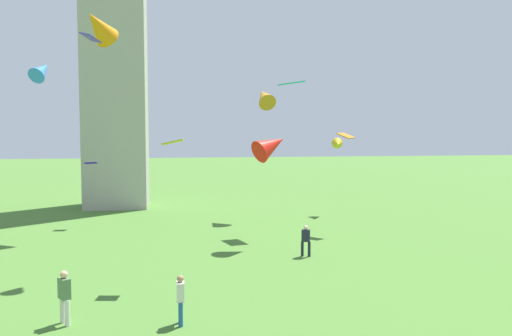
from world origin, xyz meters
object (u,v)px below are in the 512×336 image
(kite_flying_2, at_px, (264,97))
(kite_flying_11, at_px, (291,83))
(kite_flying_3, at_px, (271,145))
(kite_flying_10, at_px, (90,38))
(kite_flying_0, at_px, (346,136))
(person_1, at_px, (64,294))
(person_2, at_px, (306,239))
(person_0, at_px, (180,297))
(kite_flying_4, at_px, (338,144))
(kite_flying_9, at_px, (42,70))
(kite_flying_5, at_px, (99,26))
(kite_flying_8, at_px, (91,163))
(kite_flying_6, at_px, (173,142))

(kite_flying_2, bearing_deg, kite_flying_11, 90.28)
(kite_flying_3, relative_size, kite_flying_10, 2.14)
(kite_flying_0, height_order, kite_flying_3, kite_flying_3)
(person_1, bearing_deg, person_2, 93.36)
(person_0, distance_m, kite_flying_4, 25.06)
(person_2, bearing_deg, kite_flying_9, -179.12)
(kite_flying_10, bearing_deg, kite_flying_2, -16.88)
(kite_flying_10, bearing_deg, kite_flying_5, 32.37)
(kite_flying_9, bearing_deg, person_1, 124.49)
(kite_flying_4, xyz_separation_m, kite_flying_8, (-18.08, -2.35, -1.16))
(person_1, distance_m, kite_flying_8, 18.74)
(kite_flying_0, relative_size, kite_flying_6, 1.28)
(person_2, height_order, kite_flying_0, kite_flying_0)
(kite_flying_9, bearing_deg, kite_flying_2, -132.23)
(person_2, xyz_separation_m, kite_flying_10, (-10.72, 2.01, 10.21))
(kite_flying_9, bearing_deg, person_2, 178.69)
(person_0, height_order, kite_flying_2, kite_flying_2)
(kite_flying_0, bearing_deg, kite_flying_3, 86.64)
(person_1, height_order, kite_flying_10, kite_flying_10)
(kite_flying_2, bearing_deg, kite_flying_8, 3.15)
(kite_flying_11, bearing_deg, kite_flying_2, -9.32)
(kite_flying_10, bearing_deg, kite_flying_11, -38.36)
(person_2, height_order, kite_flying_6, kite_flying_6)
(kite_flying_11, bearing_deg, kite_flying_10, 96.99)
(kite_flying_2, bearing_deg, kite_flying_0, 115.09)
(kite_flying_2, relative_size, kite_flying_9, 1.30)
(person_1, bearing_deg, kite_flying_11, 109.41)
(kite_flying_3, xyz_separation_m, kite_flying_9, (-12.63, 1.93, 4.18))
(kite_flying_8, distance_m, kite_flying_10, 11.09)
(kite_flying_6, bearing_deg, kite_flying_3, 54.30)
(kite_flying_5, xyz_separation_m, kite_flying_8, (-1.03, 2.41, -8.64))
(kite_flying_2, distance_m, kite_flying_9, 15.92)
(person_1, height_order, kite_flying_0, kite_flying_0)
(kite_flying_5, height_order, kite_flying_10, kite_flying_5)
(kite_flying_5, bearing_deg, kite_flying_11, 22.00)
(person_1, bearing_deg, kite_flying_2, 119.55)
(kite_flying_2, xyz_separation_m, kite_flying_4, (5.80, 0.20, -3.55))
(person_2, bearing_deg, person_0, -106.56)
(person_1, distance_m, kite_flying_9, 15.95)
(kite_flying_6, bearing_deg, kite_flying_0, 45.64)
(kite_flying_10, bearing_deg, person_0, -129.43)
(kite_flying_0, height_order, kite_flying_11, kite_flying_11)
(person_0, height_order, kite_flying_10, kite_flying_10)
(person_0, relative_size, kite_flying_11, 0.89)
(kite_flying_0, relative_size, kite_flying_2, 0.51)
(person_1, height_order, person_2, person_1)
(person_2, bearing_deg, kite_flying_4, 86.65)
(person_2, height_order, kite_flying_2, kite_flying_2)
(kite_flying_6, height_order, kite_flying_8, kite_flying_6)
(kite_flying_2, xyz_separation_m, kite_flying_11, (0.72, -5.78, 0.49))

